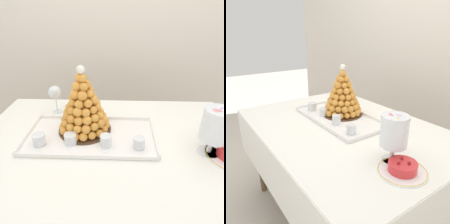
% 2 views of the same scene
% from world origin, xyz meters
% --- Properties ---
extents(ground_plane, '(12.00, 12.00, 0.00)m').
position_xyz_m(ground_plane, '(0.00, 0.00, 0.00)').
color(ground_plane, beige).
extents(backdrop_wall, '(4.80, 0.10, 2.50)m').
position_xyz_m(backdrop_wall, '(0.00, 1.05, 1.25)').
color(backdrop_wall, silver).
rests_on(backdrop_wall, ground_plane).
extents(buffet_table, '(1.39, 0.97, 0.73)m').
position_xyz_m(buffet_table, '(0.00, 0.00, 0.63)').
color(buffet_table, brown).
rests_on(buffet_table, ground_plane).
extents(serving_tray, '(0.65, 0.34, 0.02)m').
position_xyz_m(serving_tray, '(-0.10, 0.04, 0.73)').
color(serving_tray, white).
rests_on(serving_tray, buffet_table).
extents(croquembouche, '(0.28, 0.28, 0.35)m').
position_xyz_m(croquembouche, '(-0.14, 0.10, 0.87)').
color(croquembouche, '#4C331E').
rests_on(croquembouche, serving_tray).
extents(dessert_cup_left, '(0.06, 0.06, 0.05)m').
position_xyz_m(dessert_cup_left, '(-0.34, -0.03, 0.76)').
color(dessert_cup_left, silver).
rests_on(dessert_cup_left, serving_tray).
extents(dessert_cup_mid_left, '(0.06, 0.06, 0.05)m').
position_xyz_m(dessert_cup_mid_left, '(-0.19, -0.02, 0.76)').
color(dessert_cup_mid_left, silver).
rests_on(dessert_cup_mid_left, serving_tray).
extents(dessert_cup_centre, '(0.05, 0.05, 0.06)m').
position_xyz_m(dessert_cup_centre, '(-0.02, -0.03, 0.76)').
color(dessert_cup_centre, silver).
rests_on(dessert_cup_centre, serving_tray).
extents(dessert_cup_mid_right, '(0.05, 0.05, 0.05)m').
position_xyz_m(dessert_cup_mid_right, '(0.13, -0.04, 0.76)').
color(dessert_cup_mid_right, silver).
rests_on(dessert_cup_mid_right, serving_tray).
extents(macaron_goblet, '(0.12, 0.12, 0.24)m').
position_xyz_m(macaron_goblet, '(0.45, -0.05, 0.87)').
color(macaron_goblet, white).
rests_on(macaron_goblet, buffet_table).
extents(fruit_tart_plate, '(0.21, 0.21, 0.06)m').
position_xyz_m(fruit_tart_plate, '(0.54, -0.09, 0.74)').
color(fruit_tart_plate, white).
rests_on(fruit_tart_plate, buffet_table).
extents(wine_glass, '(0.08, 0.08, 0.17)m').
position_xyz_m(wine_glass, '(-0.35, 0.30, 0.86)').
color(wine_glass, silver).
rests_on(wine_glass, buffet_table).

